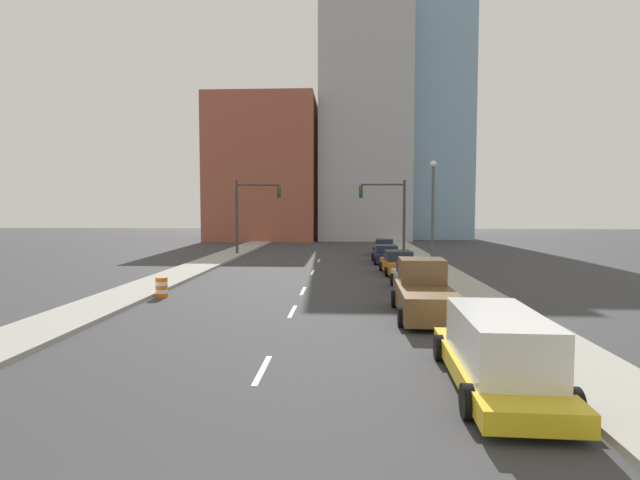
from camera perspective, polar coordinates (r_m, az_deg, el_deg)
name	(u,v)px	position (r m, az deg, el deg)	size (l,w,h in m)	color
sidewalk_left	(245,248)	(52.35, -8.62, -0.95)	(2.73, 94.19, 0.18)	#9E9B93
sidewalk_right	(406,249)	(51.65, 9.76, -1.02)	(2.73, 94.19, 0.18)	#9E9B93
lane_stripe_at_9m	(262,370)	(13.65, -6.60, -14.50)	(0.16, 2.40, 0.01)	beige
lane_stripe_at_16m	(292,311)	(20.79, -3.16, -8.14)	(0.16, 2.40, 0.01)	beige
lane_stripe_at_21m	(303,291)	(25.79, -1.95, -5.83)	(0.16, 2.40, 0.01)	beige
lane_stripe_at_29m	(313,272)	(33.19, -0.84, -3.70)	(0.16, 2.40, 0.01)	beige
lane_stripe_at_36m	(319,261)	(40.48, -0.15, -2.37)	(0.16, 2.40, 0.01)	beige
building_brick_left	(266,171)	(70.24, -6.16, 7.83)	(14.00, 16.00, 18.77)	#9E513D
building_office_center	(363,127)	(74.16, 4.94, 12.76)	(12.00, 20.00, 32.00)	#A8A8AD
building_glass_right	(416,124)	(78.94, 10.95, 12.83)	(13.00, 20.00, 33.86)	#7A9EB7
traffic_signal_left	(249,207)	(45.59, -8.16, 3.72)	(4.15, 0.35, 6.75)	#38383D
traffic_signal_right	(392,207)	(44.93, 8.21, 3.73)	(4.15, 0.35, 6.75)	#38383D
traffic_barrel	(162,287)	(25.09, -17.65, -5.17)	(0.56, 0.56, 0.95)	orange
street_lamp	(433,206)	(35.44, 12.77, 3.82)	(0.44, 0.44, 7.52)	#4C4C51
box_truck_yellow	(497,352)	(12.68, 19.61, -11.92)	(2.47, 6.38, 1.84)	gold
pickup_truck_brown	(424,293)	(20.21, 11.76, -5.98)	(2.43, 5.82, 2.20)	brown
sedan_white	(413,277)	(26.52, 10.61, -4.18)	(2.12, 4.77, 1.45)	silver
sedan_orange	(398,263)	(32.83, 8.92, -2.64)	(2.30, 4.69, 1.50)	orange
sedan_navy	(386,255)	(39.26, 7.58, -1.67)	(2.14, 4.76, 1.38)	#141E47
sedan_red	(384,248)	(45.62, 7.34, -0.89)	(2.23, 4.43, 1.46)	red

